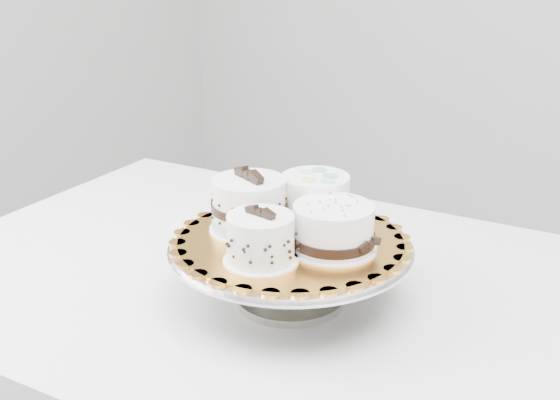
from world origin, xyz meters
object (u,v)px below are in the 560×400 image
Objects in this scene: cake_board at (291,240)px; cake_banded at (249,207)px; cake_stand at (290,261)px; cake_ribbon at (334,229)px; table at (280,320)px; cake_swirl at (261,240)px; cake_dots at (315,199)px.

cake_banded reaches higher than cake_board.
cake_stand is 0.10m from cake_ribbon.
cake_board is at bearing -165.92° from cake_ribbon.
cake_stand is (0.06, -0.05, 0.14)m from table.
cake_swirl is (0.01, -0.09, 0.07)m from cake_stand.
cake_board reaches higher than table.
table is 12.48× the size of cake_swirl.
cake_swirl is 0.77× the size of cake_ribbon.
cake_swirl is at bearing -83.90° from cake_board.
cake_stand is 0.03m from cake_board.
table is at bearing 137.52° from cake_stand.
cake_dots is at bearing 93.88° from cake_board.
cake_stand is 2.68× the size of cake_ribbon.
table is 3.59× the size of cake_stand.
cake_swirl reaches higher than table.
cake_ribbon is (0.14, 0.01, -0.01)m from cake_banded.
cake_board is at bearing 101.42° from cake_swirl.
cake_board reaches higher than cake_stand.
cake_swirl reaches higher than cake_dots.
cake_ribbon is at bearing 24.42° from cake_banded.
cake_stand is 2.58× the size of cake_banded.
table is 9.84× the size of cake_dots.
cake_dots is (-0.00, 0.07, 0.04)m from cake_board.
table is 0.22m from cake_banded.
cake_banded is (-0.07, -0.01, 0.04)m from cake_board.
cake_ribbon is (0.07, -0.07, -0.01)m from cake_dots.
table is 0.16m from cake_stand.
cake_ribbon is at bearing 62.37° from cake_swirl.
cake_dots is (-0.01, 0.16, 0.01)m from cake_swirl.
cake_stand reaches higher than table.
cake_dots is 0.10m from cake_ribbon.
cake_ribbon reaches higher than cake_stand.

